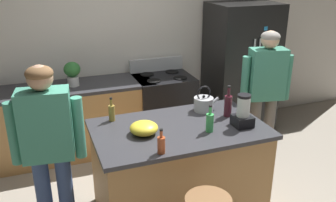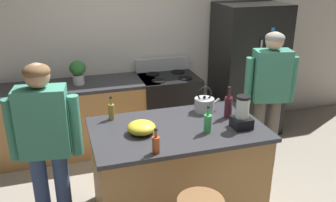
{
  "view_description": "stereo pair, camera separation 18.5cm",
  "coord_description": "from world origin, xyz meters",
  "px_view_note": "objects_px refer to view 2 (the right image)",
  "views": [
    {
      "loc": [
        -1.17,
        -2.86,
        2.39
      ],
      "look_at": [
        0.0,
        0.3,
        1.07
      ],
      "focal_mm": 39.21,
      "sensor_mm": 36.0,
      "label": 1
    },
    {
      "loc": [
        -0.99,
        -2.92,
        2.39
      ],
      "look_at": [
        0.0,
        0.3,
        1.07
      ],
      "focal_mm": 39.21,
      "sensor_mm": 36.0,
      "label": 2
    }
  ],
  "objects_px": {
    "blender_appliance": "(242,115)",
    "bottle_wine": "(228,106)",
    "person_by_sink_right": "(270,89)",
    "tea_kettle": "(204,104)",
    "stove_range": "(169,108)",
    "bottle_soda": "(208,123)",
    "bottle_vinegar": "(111,111)",
    "refrigerator": "(247,70)",
    "bottle_cooking_sauce": "(156,144)",
    "potted_plant": "(78,71)",
    "mixing_bowl": "(141,127)",
    "person_by_island_left": "(46,140)",
    "kitchen_island": "(177,170)"
  },
  "relations": [
    {
      "from": "person_by_sink_right",
      "to": "mixing_bowl",
      "type": "bearing_deg",
      "value": -162.57
    },
    {
      "from": "stove_range",
      "to": "bottle_vinegar",
      "type": "height_order",
      "value": "bottle_vinegar"
    },
    {
      "from": "stove_range",
      "to": "person_by_sink_right",
      "type": "xyz_separation_m",
      "value": [
        0.88,
        -1.04,
        0.53
      ]
    },
    {
      "from": "person_by_island_left",
      "to": "bottle_vinegar",
      "type": "height_order",
      "value": "person_by_island_left"
    },
    {
      "from": "stove_range",
      "to": "potted_plant",
      "type": "distance_m",
      "value": 1.32
    },
    {
      "from": "person_by_sink_right",
      "to": "bottle_vinegar",
      "type": "height_order",
      "value": "person_by_sink_right"
    },
    {
      "from": "stove_range",
      "to": "potted_plant",
      "type": "relative_size",
      "value": 3.67
    },
    {
      "from": "potted_plant",
      "to": "bottle_cooking_sauce",
      "type": "bearing_deg",
      "value": -76.67
    },
    {
      "from": "mixing_bowl",
      "to": "person_by_sink_right",
      "type": "bearing_deg",
      "value": 17.43
    },
    {
      "from": "person_by_sink_right",
      "to": "refrigerator",
      "type": "bearing_deg",
      "value": 74.54
    },
    {
      "from": "bottle_cooking_sauce",
      "to": "refrigerator",
      "type": "bearing_deg",
      "value": 45.68
    },
    {
      "from": "bottle_vinegar",
      "to": "tea_kettle",
      "type": "relative_size",
      "value": 0.86
    },
    {
      "from": "stove_range",
      "to": "tea_kettle",
      "type": "xyz_separation_m",
      "value": [
        -0.0,
        -1.24,
        0.53
      ]
    },
    {
      "from": "potted_plant",
      "to": "bottle_vinegar",
      "type": "height_order",
      "value": "potted_plant"
    },
    {
      "from": "refrigerator",
      "to": "bottle_wine",
      "type": "height_order",
      "value": "refrigerator"
    },
    {
      "from": "kitchen_island",
      "to": "bottle_wine",
      "type": "distance_m",
      "value": 0.8
    },
    {
      "from": "bottle_wine",
      "to": "tea_kettle",
      "type": "relative_size",
      "value": 1.15
    },
    {
      "from": "stove_range",
      "to": "mixing_bowl",
      "type": "height_order",
      "value": "stove_range"
    },
    {
      "from": "refrigerator",
      "to": "bottle_vinegar",
      "type": "xyz_separation_m",
      "value": [
        -2.1,
        -1.14,
        0.09
      ]
    },
    {
      "from": "kitchen_island",
      "to": "tea_kettle",
      "type": "height_order",
      "value": "tea_kettle"
    },
    {
      "from": "stove_range",
      "to": "bottle_soda",
      "type": "bearing_deg",
      "value": -95.39
    },
    {
      "from": "refrigerator",
      "to": "person_by_island_left",
      "type": "bearing_deg",
      "value": -150.04
    },
    {
      "from": "stove_range",
      "to": "potted_plant",
      "type": "xyz_separation_m",
      "value": [
        -1.16,
        0.03,
        0.62
      ]
    },
    {
      "from": "bottle_cooking_sauce",
      "to": "bottle_wine",
      "type": "relative_size",
      "value": 0.68
    },
    {
      "from": "kitchen_island",
      "to": "person_by_sink_right",
      "type": "bearing_deg",
      "value": 20.88
    },
    {
      "from": "person_by_sink_right",
      "to": "bottle_wine",
      "type": "distance_m",
      "value": 0.82
    },
    {
      "from": "bottle_soda",
      "to": "bottle_cooking_sauce",
      "type": "bearing_deg",
      "value": -157.45
    },
    {
      "from": "refrigerator",
      "to": "bottle_wine",
      "type": "xyz_separation_m",
      "value": [
        -0.99,
        -1.42,
        0.12
      ]
    },
    {
      "from": "refrigerator",
      "to": "blender_appliance",
      "type": "bearing_deg",
      "value": -120.24
    },
    {
      "from": "bottle_vinegar",
      "to": "tea_kettle",
      "type": "xyz_separation_m",
      "value": [
        0.94,
        -0.08,
        -0.01
      ]
    },
    {
      "from": "mixing_bowl",
      "to": "refrigerator",
      "type": "bearing_deg",
      "value": 38.89
    },
    {
      "from": "person_by_island_left",
      "to": "mixing_bowl",
      "type": "bearing_deg",
      "value": 2.43
    },
    {
      "from": "person_by_island_left",
      "to": "bottle_soda",
      "type": "bearing_deg",
      "value": -4.94
    },
    {
      "from": "person_by_island_left",
      "to": "mixing_bowl",
      "type": "relative_size",
      "value": 6.47
    },
    {
      "from": "refrigerator",
      "to": "blender_appliance",
      "type": "relative_size",
      "value": 5.89
    },
    {
      "from": "bottle_cooking_sauce",
      "to": "person_by_sink_right",
      "type": "bearing_deg",
      "value": 29.27
    },
    {
      "from": "refrigerator",
      "to": "bottle_vinegar",
      "type": "height_order",
      "value": "refrigerator"
    },
    {
      "from": "stove_range",
      "to": "bottle_wine",
      "type": "xyz_separation_m",
      "value": [
        0.16,
        -1.45,
        0.56
      ]
    },
    {
      "from": "kitchen_island",
      "to": "bottle_vinegar",
      "type": "height_order",
      "value": "bottle_vinegar"
    },
    {
      "from": "blender_appliance",
      "to": "bottle_wine",
      "type": "relative_size",
      "value": 0.98
    },
    {
      "from": "potted_plant",
      "to": "blender_appliance",
      "type": "relative_size",
      "value": 0.96
    },
    {
      "from": "refrigerator",
      "to": "bottle_cooking_sauce",
      "type": "xyz_separation_m",
      "value": [
        -1.86,
        -1.9,
        0.08
      ]
    },
    {
      "from": "stove_range",
      "to": "blender_appliance",
      "type": "relative_size",
      "value": 3.54
    },
    {
      "from": "bottle_wine",
      "to": "mixing_bowl",
      "type": "height_order",
      "value": "bottle_wine"
    },
    {
      "from": "bottle_cooking_sauce",
      "to": "bottle_wine",
      "type": "bearing_deg",
      "value": 28.94
    },
    {
      "from": "person_by_sink_right",
      "to": "potted_plant",
      "type": "height_order",
      "value": "person_by_sink_right"
    },
    {
      "from": "stove_range",
      "to": "blender_appliance",
      "type": "xyz_separation_m",
      "value": [
        0.18,
        -1.7,
        0.58
      ]
    },
    {
      "from": "stove_range",
      "to": "bottle_soda",
      "type": "relative_size",
      "value": 4.3
    },
    {
      "from": "person_by_sink_right",
      "to": "tea_kettle",
      "type": "height_order",
      "value": "person_by_sink_right"
    },
    {
      "from": "person_by_island_left",
      "to": "kitchen_island",
      "type": "bearing_deg",
      "value": 2.9
    }
  ]
}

